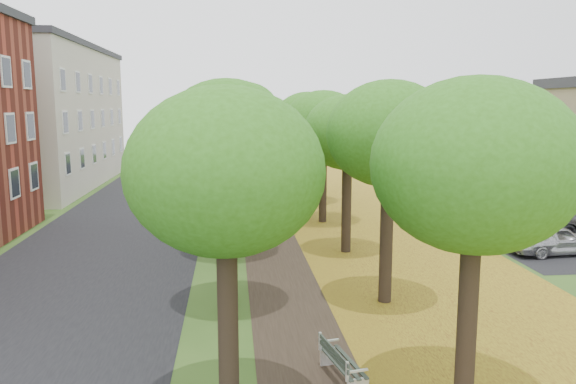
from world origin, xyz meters
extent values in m
cube|color=black|center=(-7.50, 15.00, 0.00)|extent=(8.00, 70.00, 0.01)
cube|color=black|center=(0.00, 15.00, 0.00)|extent=(3.20, 70.00, 0.01)
cube|color=#A0901D|center=(5.00, 15.00, 0.01)|extent=(7.50, 70.00, 0.01)
cube|color=black|center=(13.50, 16.00, 0.00)|extent=(9.00, 16.00, 0.01)
cylinder|color=black|center=(-2.20, 0.00, 1.84)|extent=(0.40, 0.40, 3.68)
ellipsoid|color=#2C6114|center=(-2.20, 0.00, 4.98)|extent=(3.99, 3.99, 3.39)
cylinder|color=black|center=(-2.20, 6.00, 1.84)|extent=(0.40, 0.40, 3.68)
ellipsoid|color=#2C6114|center=(-2.20, 6.00, 4.98)|extent=(3.99, 3.99, 3.39)
cylinder|color=black|center=(-2.20, 12.00, 1.84)|extent=(0.40, 0.40, 3.68)
ellipsoid|color=#2C6114|center=(-2.20, 12.00, 4.98)|extent=(3.99, 3.99, 3.39)
cylinder|color=black|center=(-2.20, 18.00, 1.84)|extent=(0.40, 0.40, 3.68)
ellipsoid|color=#2C6114|center=(-2.20, 18.00, 4.98)|extent=(3.99, 3.99, 3.39)
cylinder|color=black|center=(-2.20, 24.00, 1.84)|extent=(0.40, 0.40, 3.68)
ellipsoid|color=#2C6114|center=(-2.20, 24.00, 4.98)|extent=(3.99, 3.99, 3.39)
cylinder|color=black|center=(-2.20, 30.00, 1.84)|extent=(0.40, 0.40, 3.68)
ellipsoid|color=#2C6114|center=(-2.20, 30.00, 4.98)|extent=(3.99, 3.99, 3.39)
cylinder|color=black|center=(2.60, 0.00, 1.84)|extent=(0.40, 0.40, 3.68)
ellipsoid|color=#2C6114|center=(2.60, 0.00, 4.98)|extent=(3.99, 3.99, 3.39)
cylinder|color=black|center=(2.60, 6.00, 1.84)|extent=(0.40, 0.40, 3.68)
ellipsoid|color=#2C6114|center=(2.60, 6.00, 4.98)|extent=(3.99, 3.99, 3.39)
cylinder|color=black|center=(2.60, 12.00, 1.84)|extent=(0.40, 0.40, 3.68)
ellipsoid|color=#2C6114|center=(2.60, 12.00, 4.98)|extent=(3.99, 3.99, 3.39)
cylinder|color=black|center=(2.60, 18.00, 1.84)|extent=(0.40, 0.40, 3.68)
ellipsoid|color=#2C6114|center=(2.60, 18.00, 4.98)|extent=(3.99, 3.99, 3.39)
cylinder|color=black|center=(2.60, 24.00, 1.84)|extent=(0.40, 0.40, 3.68)
ellipsoid|color=#2C6114|center=(2.60, 24.00, 4.98)|extent=(3.99, 3.99, 3.39)
cylinder|color=black|center=(2.60, 30.00, 1.84)|extent=(0.40, 0.40, 3.68)
ellipsoid|color=#2C6114|center=(2.60, 30.00, 4.98)|extent=(3.99, 3.99, 3.39)
cube|color=beige|center=(-17.00, 33.00, 5.00)|extent=(10.00, 20.00, 10.00)
cube|color=#2D2D33|center=(-17.00, 33.00, 10.20)|extent=(10.30, 20.30, 0.40)
cube|color=#273129|center=(0.31, 1.15, 0.43)|extent=(0.78, 1.78, 0.04)
cube|color=#273129|center=(0.07, 1.10, 0.69)|extent=(0.39, 1.70, 0.25)
cube|color=silver|center=(0.15, 1.92, 0.22)|extent=(0.48, 0.15, 0.43)
cube|color=silver|center=(0.47, 0.38, 0.61)|extent=(0.44, 0.14, 0.04)
cube|color=silver|center=(0.15, 1.92, 0.61)|extent=(0.44, 0.14, 0.04)
imported|color=#ACACB0|center=(11.00, 10.74, 0.64)|extent=(3.84, 1.78, 1.27)
imported|color=maroon|center=(11.00, 13.21, 0.65)|extent=(4.15, 2.62, 1.29)
imported|color=#313236|center=(11.63, 14.06, 0.71)|extent=(5.01, 2.37, 1.41)
imported|color=white|center=(11.00, 21.00, 0.62)|extent=(4.92, 3.40, 1.25)
camera|label=1|loc=(-2.08, -10.35, 6.09)|focal=35.00mm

